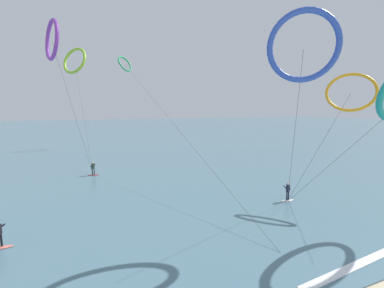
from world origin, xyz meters
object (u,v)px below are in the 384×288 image
at_px(kite_lime, 75,61).
at_px(kite_amber, 351,92).
at_px(surfer_ivory, 288,193).
at_px(kite_violet, 52,40).
at_px(kite_cobalt, 304,46).
at_px(surfer_crimson, 93,169).
at_px(kite_emerald, 125,64).

bearing_deg(kite_lime, kite_amber, -7.11).
height_order(surfer_ivory, kite_amber, kite_amber).
xyz_separation_m(surfer_ivory, kite_violet, (-19.36, 13.76, 14.59)).
xyz_separation_m(kite_cobalt, kite_amber, (8.48, 2.62, -2.64)).
relative_size(kite_cobalt, kite_amber, 1.27).
xyz_separation_m(surfer_crimson, kite_cobalt, (13.21, -20.00, 11.68)).
xyz_separation_m(surfer_ivory, kite_amber, (5.64, -1.10, 9.04)).
relative_size(kite_lime, kite_amber, 1.55).
bearing_deg(kite_emerald, kite_lime, -165.04).
height_order(kite_cobalt, kite_amber, kite_cobalt).
xyz_separation_m(kite_violet, kite_amber, (25.00, -14.85, -5.55)).
xyz_separation_m(kite_lime, kite_amber, (23.39, -29.76, -6.03)).
height_order(surfer_ivory, kite_emerald, kite_emerald).
bearing_deg(kite_lime, kite_emerald, 100.66).
bearing_deg(surfer_crimson, kite_lime, 61.66).
relative_size(kite_violet, kite_amber, 1.50).
xyz_separation_m(kite_lime, kite_cobalt, (14.91, -32.38, -3.39)).
distance_m(surfer_ivory, kite_cobalt, 12.58).
bearing_deg(kite_amber, surfer_crimson, -167.09).
distance_m(kite_lime, kite_cobalt, 35.81).
relative_size(surfer_ivory, kite_lime, 0.09).
bearing_deg(surfer_crimson, surfer_ivory, -81.60).
xyz_separation_m(kite_cobalt, kite_emerald, (-5.03, 47.00, 5.75)).
bearing_deg(surfer_crimson, kite_amber, -74.89).
height_order(surfer_crimson, kite_violet, kite_violet).
height_order(surfer_crimson, surfer_ivory, same).
relative_size(surfer_crimson, surfer_ivory, 1.00).
bearing_deg(kite_violet, kite_lime, 154.39).
bearing_deg(surfer_ivory, surfer_crimson, -62.22).
distance_m(surfer_ivory, kite_violet, 27.87).
height_order(surfer_crimson, kite_lime, kite_lime).
height_order(kite_lime, kite_emerald, kite_emerald).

